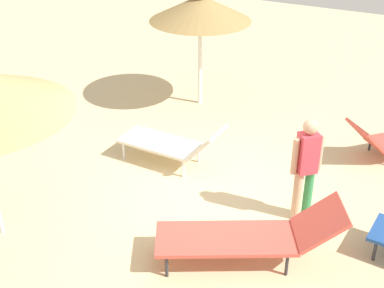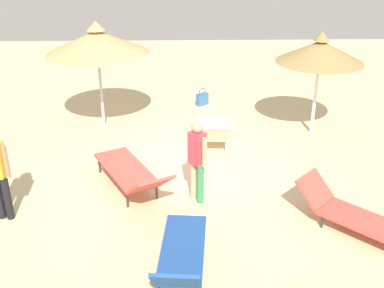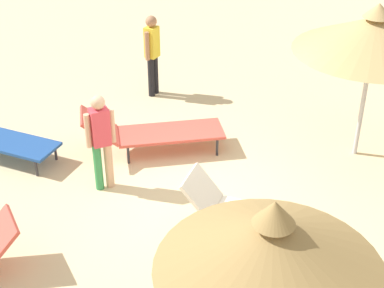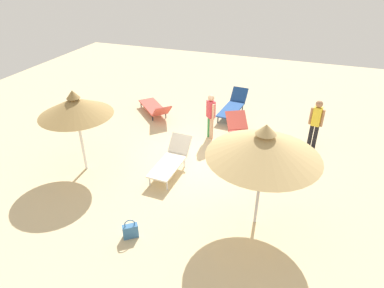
# 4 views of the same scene
# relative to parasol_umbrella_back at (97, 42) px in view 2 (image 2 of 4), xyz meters

# --- Properties ---
(ground) EXTENTS (24.00, 24.00, 0.10)m
(ground) POSITION_rel_parasol_umbrella_back_xyz_m (2.28, 2.02, -2.20)
(ground) COLOR beige
(parasol_umbrella_back) EXTENTS (2.49, 2.49, 2.64)m
(parasol_umbrella_back) POSITION_rel_parasol_umbrella_back_xyz_m (0.00, 0.00, 0.00)
(parasol_umbrella_back) COLOR #B2B2B7
(parasol_umbrella_back) RESTS_ON ground
(parasol_umbrella_edge) EXTENTS (2.03, 2.03, 2.49)m
(parasol_umbrella_edge) POSITION_rel_parasol_umbrella_back_xyz_m (0.57, 5.19, -0.12)
(parasol_umbrella_edge) COLOR white
(parasol_umbrella_edge) RESTS_ON ground
(lounge_chair_far_right) EXTENTS (2.44, 1.73, 0.84)m
(lounge_chair_far_right) POSITION_rel_parasol_umbrella_back_xyz_m (3.34, 1.04, -1.73)
(lounge_chair_far_right) COLOR #CC4C3F
(lounge_chair_far_right) RESTS_ON ground
(lounge_chair_near_left) EXTENTS (1.95, 1.96, 0.72)m
(lounge_chair_near_left) POSITION_rel_parasol_umbrella_back_xyz_m (4.68, 4.84, -1.83)
(lounge_chair_near_left) COLOR #CC4C3F
(lounge_chair_near_left) RESTS_ON ground
(lounge_chair_far_left) EXTENTS (2.09, 0.82, 0.84)m
(lounge_chair_far_left) POSITION_rel_parasol_umbrella_back_xyz_m (5.76, 1.95, -1.76)
(lounge_chair_far_left) COLOR #1E478C
(lounge_chair_far_left) RESTS_ON ground
(lounge_chair_near_right) EXTENTS (1.85, 0.71, 0.84)m
(lounge_chair_near_right) POSITION_rel_parasol_umbrella_back_xyz_m (1.29, 2.72, -1.74)
(lounge_chair_near_right) COLOR silver
(lounge_chair_near_right) RESTS_ON ground
(person_standing_center) EXTENTS (0.36, 0.34, 1.59)m
(person_standing_center) POSITION_rel_parasol_umbrella_back_xyz_m (3.65, 2.25, -1.25)
(person_standing_center) COLOR tan
(person_standing_center) RESTS_ON ground
(handbag) EXTENTS (0.33, 0.37, 0.51)m
(handbag) POSITION_rel_parasol_umbrella_back_xyz_m (-1.45, 2.58, -1.96)
(handbag) COLOR #336699
(handbag) RESTS_ON ground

